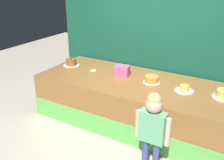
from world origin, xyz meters
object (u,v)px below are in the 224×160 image
(child_figure, at_px, (153,124))
(cake_center_right, at_px, (184,89))
(cake_far_left, at_px, (71,63))
(pink_box, at_px, (122,71))
(cake_far_right, at_px, (224,94))
(donut, at_px, (93,71))
(cake_center_left, at_px, (152,79))

(child_figure, xyz_separation_m, cake_center_right, (0.08, 1.12, 0.05))
(cake_center_right, bearing_deg, cake_far_left, 178.04)
(pink_box, xyz_separation_m, cake_far_right, (1.72, -0.02, -0.04))
(child_figure, xyz_separation_m, cake_far_left, (-2.21, 1.19, 0.07))
(pink_box, height_order, donut, pink_box)
(child_figure, xyz_separation_m, cake_far_right, (0.65, 1.18, 0.07))
(donut, xyz_separation_m, cake_center_left, (1.14, 0.06, 0.04))
(pink_box, xyz_separation_m, cake_center_right, (1.14, -0.09, -0.06))
(cake_center_left, distance_m, cake_far_right, 1.14)
(cake_center_right, bearing_deg, cake_center_left, 173.21)
(cake_center_right, bearing_deg, child_figure, -94.24)
(cake_far_right, bearing_deg, cake_far_left, 179.81)
(pink_box, bearing_deg, cake_far_right, -0.72)
(cake_center_left, height_order, cake_far_right, cake_far_right)
(child_figure, bearing_deg, donut, 145.39)
(cake_far_left, relative_size, cake_center_left, 1.12)
(cake_far_right, bearing_deg, pink_box, 179.28)
(cake_center_right, bearing_deg, cake_far_right, 6.83)
(donut, relative_size, cake_far_left, 0.38)
(donut, height_order, cake_far_right, cake_far_right)
(cake_far_right, bearing_deg, donut, -178.58)
(cake_center_left, bearing_deg, child_figure, -67.54)
(donut, height_order, cake_center_left, cake_center_left)
(donut, xyz_separation_m, cake_far_right, (2.29, 0.06, 0.04))
(pink_box, height_order, cake_far_right, pink_box)
(cake_far_left, height_order, cake_center_right, cake_far_left)
(pink_box, relative_size, cake_far_left, 0.75)
(child_figure, xyz_separation_m, pink_box, (-1.06, 1.21, 0.11))
(cake_far_left, bearing_deg, cake_center_right, -1.96)
(donut, xyz_separation_m, cake_far_left, (-0.57, 0.07, 0.04))
(child_figure, relative_size, cake_far_left, 3.62)
(pink_box, relative_size, donut, 1.97)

